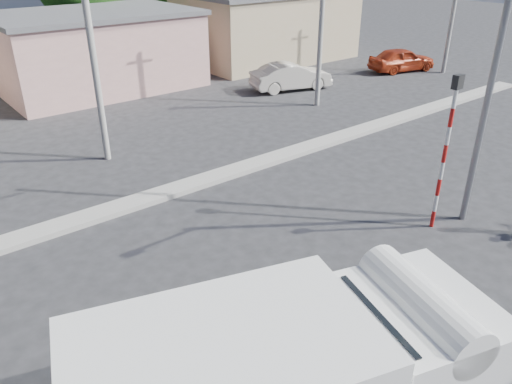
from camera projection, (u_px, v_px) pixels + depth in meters
ground_plane at (407, 296)px, 11.48m from camera, size 120.00×120.00×0.00m
median at (212, 178)px, 17.03m from camera, size 40.00×0.80×0.16m
truck at (309, 380)px, 7.33m from camera, size 7.18×4.29×2.79m
car_cream at (291, 76)px, 27.12m from camera, size 4.66×2.70×1.45m
car_red at (402, 59)px, 31.03m from camera, size 4.52×2.73×1.44m
traffic_pole at (447, 141)px, 13.14m from camera, size 0.28×0.18×4.36m
streetlight at (496, 47)px, 12.38m from camera, size 2.34×0.22×9.00m
building_row at (80, 50)px, 26.49m from camera, size 37.80×7.30×4.44m
utility_poles at (219, 32)px, 19.83m from camera, size 35.40×0.24×8.00m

